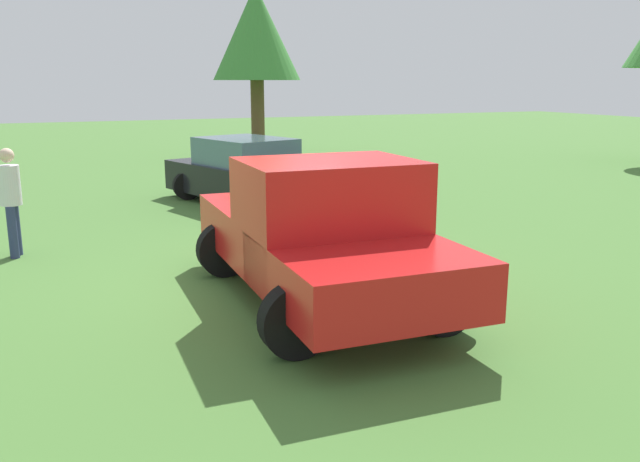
{
  "coord_description": "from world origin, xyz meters",
  "views": [
    {
      "loc": [
        -2.99,
        -8.0,
        2.69
      ],
      "look_at": [
        0.2,
        -0.77,
        0.9
      ],
      "focal_mm": 37.2,
      "sensor_mm": 36.0,
      "label": 1
    }
  ],
  "objects_px": {
    "sedan_near": "(250,174)",
    "person_bystander": "(11,196)",
    "tree_side": "(256,34)",
    "pickup_truck": "(324,231)"
  },
  "relations": [
    {
      "from": "sedan_near",
      "to": "person_bystander",
      "type": "height_order",
      "value": "person_bystander"
    },
    {
      "from": "pickup_truck",
      "to": "tree_side",
      "type": "distance_m",
      "value": 17.45
    },
    {
      "from": "tree_side",
      "to": "pickup_truck",
      "type": "bearing_deg",
      "value": -105.91
    },
    {
      "from": "sedan_near",
      "to": "pickup_truck",
      "type": "bearing_deg",
      "value": -27.74
    },
    {
      "from": "person_bystander",
      "to": "pickup_truck",
      "type": "bearing_deg",
      "value": -36.21
    },
    {
      "from": "person_bystander",
      "to": "tree_side",
      "type": "bearing_deg",
      "value": 69.51
    },
    {
      "from": "sedan_near",
      "to": "tree_side",
      "type": "height_order",
      "value": "tree_side"
    },
    {
      "from": "sedan_near",
      "to": "person_bystander",
      "type": "xyz_separation_m",
      "value": [
        -4.77,
        -2.82,
        0.29
      ]
    },
    {
      "from": "pickup_truck",
      "to": "person_bystander",
      "type": "bearing_deg",
      "value": 43.23
    },
    {
      "from": "pickup_truck",
      "to": "sedan_near",
      "type": "bearing_deg",
      "value": -8.3
    }
  ]
}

